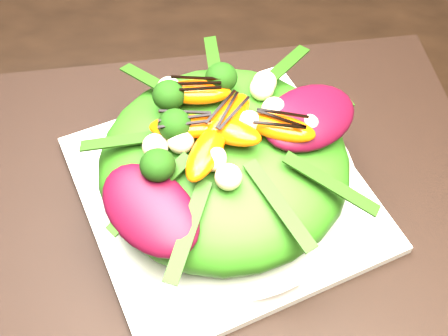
{
  "coord_description": "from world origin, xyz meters",
  "views": [
    {
      "loc": [
        0.17,
        -0.29,
        1.2
      ],
      "look_at": [
        0.17,
        0.01,
        0.79
      ],
      "focal_mm": 48.0,
      "sensor_mm": 36.0,
      "label": 1
    }
  ],
  "objects_px": {
    "plate_base": "(224,192)",
    "salad_bowl": "(224,184)",
    "orange_segment": "(218,111)",
    "lettuce_mound": "(224,162)",
    "placemat": "(224,196)",
    "dining_table": "(35,219)"
  },
  "relations": [
    {
      "from": "plate_base",
      "to": "salad_bowl",
      "type": "relative_size",
      "value": 1.03
    },
    {
      "from": "orange_segment",
      "to": "lettuce_mound",
      "type": "bearing_deg",
      "value": -76.57
    },
    {
      "from": "placemat",
      "to": "lettuce_mound",
      "type": "bearing_deg",
      "value": -90.0
    },
    {
      "from": "dining_table",
      "to": "orange_segment",
      "type": "bearing_deg",
      "value": 9.87
    },
    {
      "from": "plate_base",
      "to": "placemat",
      "type": "bearing_deg",
      "value": 135.0
    },
    {
      "from": "salad_bowl",
      "to": "lettuce_mound",
      "type": "xyz_separation_m",
      "value": [
        -0.0,
        0.0,
        0.03
      ]
    },
    {
      "from": "salad_bowl",
      "to": "plate_base",
      "type": "bearing_deg",
      "value": 0.0
    },
    {
      "from": "placemat",
      "to": "orange_segment",
      "type": "distance_m",
      "value": 0.09
    },
    {
      "from": "lettuce_mound",
      "to": "dining_table",
      "type": "bearing_deg",
      "value": -176.69
    },
    {
      "from": "placemat",
      "to": "plate_base",
      "type": "xyz_separation_m",
      "value": [
        0.0,
        -0.0,
        0.01
      ]
    },
    {
      "from": "salad_bowl",
      "to": "orange_segment",
      "type": "xyz_separation_m",
      "value": [
        -0.0,
        0.02,
        0.07
      ]
    },
    {
      "from": "placemat",
      "to": "lettuce_mound",
      "type": "distance_m",
      "value": 0.05
    },
    {
      "from": "dining_table",
      "to": "plate_base",
      "type": "distance_m",
      "value": 0.17
    },
    {
      "from": "lettuce_mound",
      "to": "plate_base",
      "type": "bearing_deg",
      "value": -36.87
    },
    {
      "from": "placemat",
      "to": "salad_bowl",
      "type": "xyz_separation_m",
      "value": [
        0.0,
        -0.0,
        0.02
      ]
    },
    {
      "from": "plate_base",
      "to": "lettuce_mound",
      "type": "height_order",
      "value": "lettuce_mound"
    },
    {
      "from": "dining_table",
      "to": "plate_base",
      "type": "relative_size",
      "value": 6.83
    },
    {
      "from": "dining_table",
      "to": "salad_bowl",
      "type": "relative_size",
      "value": 7.03
    },
    {
      "from": "dining_table",
      "to": "lettuce_mound",
      "type": "relative_size",
      "value": 7.73
    },
    {
      "from": "dining_table",
      "to": "salad_bowl",
      "type": "distance_m",
      "value": 0.18
    },
    {
      "from": "lettuce_mound",
      "to": "orange_segment",
      "type": "distance_m",
      "value": 0.05
    },
    {
      "from": "placemat",
      "to": "salad_bowl",
      "type": "relative_size",
      "value": 2.1
    }
  ]
}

